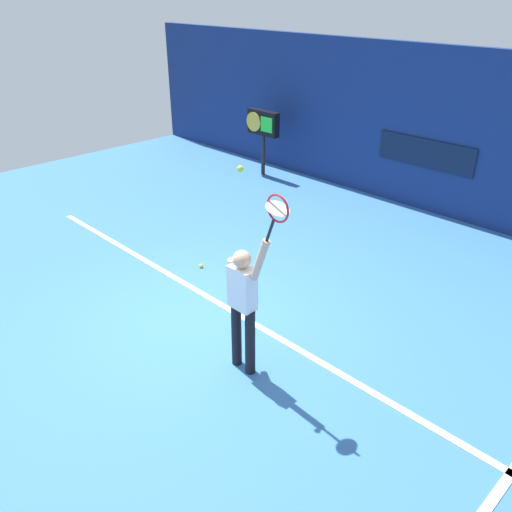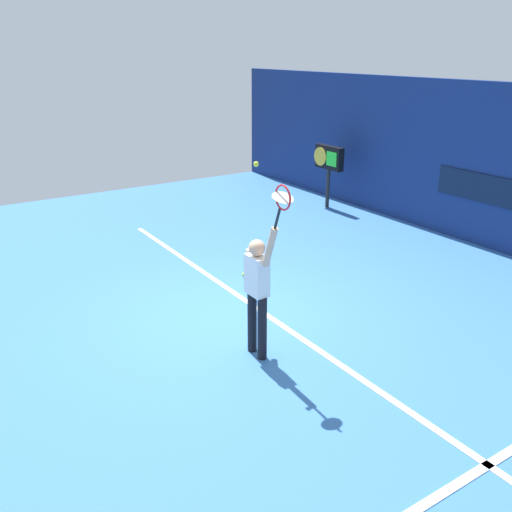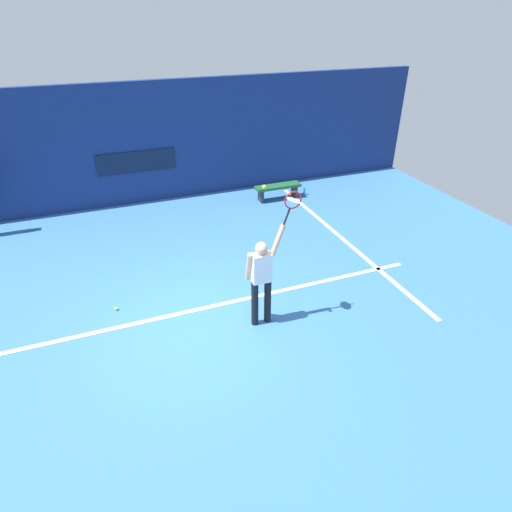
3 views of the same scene
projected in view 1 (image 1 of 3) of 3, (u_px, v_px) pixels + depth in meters
The scene contains 9 objects.
ground_plane at pixel (200, 318), 7.87m from camera, with size 18.00×18.00×0.00m, color #3870B2.
back_wall at pixel (431, 131), 11.03m from camera, with size 18.00×0.20×3.39m, color navy.
sponsor_banner_center at pixel (425, 153), 11.16m from camera, with size 2.20×0.03×0.60m, color #0C1933.
court_baseline at pixel (224, 306), 8.16m from camera, with size 10.00×0.10×0.01m, color white.
tennis_player at pixel (243, 301), 6.41m from camera, with size 0.69×0.31×1.97m.
tennis_racket at pixel (277, 211), 5.46m from camera, with size 0.40×0.27×0.63m.
tennis_ball at pixel (240, 169), 5.61m from camera, with size 0.07×0.07×0.07m, color #CCE033.
scoreboard_clock at pixel (263, 126), 13.25m from camera, with size 0.96×0.20×1.64m.
spare_ball at pixel (201, 266), 9.27m from camera, with size 0.07×0.07×0.07m, color #CCE033.
Camera 1 is at (5.26, -4.03, 4.43)m, focal length 37.21 mm.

